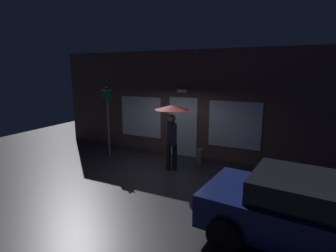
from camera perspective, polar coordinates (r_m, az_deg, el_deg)
name	(u,v)px	position (r m, az deg, el deg)	size (l,w,h in m)	color
ground_plane	(155,175)	(8.35, -2.75, -10.45)	(18.00, 18.00, 0.00)	#26262B
building_facade	(185,104)	(9.92, 3.68, 4.64)	(10.90, 0.48, 3.89)	brown
person_with_umbrella	(172,122)	(8.32, 0.81, 0.91)	(1.07, 1.07, 2.11)	black
parked_car	(318,215)	(5.54, 29.46, -16.24)	(4.16, 2.27, 1.33)	navy
street_sign_post	(108,118)	(9.95, -12.75, 1.64)	(0.40, 0.07, 2.58)	#595B60
sidewalk_bollard	(200,156)	(9.29, 6.87, -6.48)	(0.21, 0.21, 0.52)	slate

